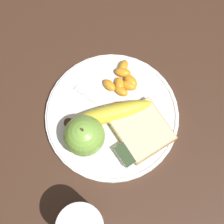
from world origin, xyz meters
TOP-DOWN VIEW (x-y plane):
  - ground_plane at (0.00, 0.00)m, footprint 3.00×3.00m
  - plate at (0.00, 0.00)m, footprint 0.28×0.28m
  - apple at (-0.01, 0.08)m, footprint 0.08×0.08m
  - banana at (0.00, 0.01)m, footprint 0.09×0.18m
  - bread_slice at (-0.07, -0.03)m, footprint 0.11×0.10m
  - fork at (0.01, -0.00)m, footprint 0.16×0.07m
  - jam_packet at (-0.09, 0.02)m, footprint 0.05×0.04m
  - orange_segment_0 at (0.04, -0.07)m, footprint 0.04×0.02m
  - orange_segment_1 at (0.03, -0.06)m, footprint 0.04×0.03m
  - orange_segment_2 at (0.06, -0.07)m, footprint 0.04×0.04m
  - orange_segment_3 at (0.05, -0.03)m, footprint 0.03×0.02m
  - orange_segment_4 at (0.01, -0.02)m, footprint 0.03×0.03m
  - orange_segment_5 at (0.03, -0.04)m, footprint 0.03×0.03m
  - orange_segment_6 at (0.05, -0.05)m, footprint 0.04×0.03m
  - orange_segment_7 at (0.07, -0.08)m, footprint 0.03×0.04m

SIDE VIEW (x-z plane):
  - ground_plane at x=0.00m, z-range 0.00..0.00m
  - plate at x=0.00m, z-range 0.00..0.02m
  - fork at x=0.01m, z-range 0.01..0.02m
  - orange_segment_4 at x=0.01m, z-range 0.01..0.03m
  - orange_segment_5 at x=0.03m, z-range 0.01..0.03m
  - orange_segment_6 at x=0.05m, z-range 0.01..0.03m
  - orange_segment_7 at x=0.07m, z-range 0.01..0.03m
  - orange_segment_3 at x=0.05m, z-range 0.01..0.03m
  - orange_segment_1 at x=0.03m, z-range 0.01..0.03m
  - orange_segment_2 at x=0.06m, z-range 0.01..0.03m
  - orange_segment_0 at x=0.04m, z-range 0.01..0.03m
  - jam_packet at x=-0.09m, z-range 0.01..0.03m
  - bread_slice at x=-0.07m, z-range 0.01..0.03m
  - banana at x=0.00m, z-range 0.01..0.05m
  - apple at x=-0.01m, z-range 0.01..0.10m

